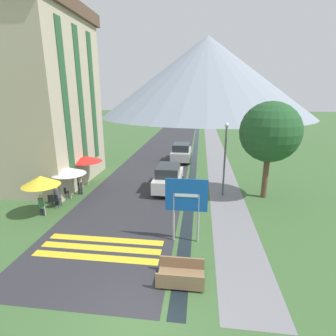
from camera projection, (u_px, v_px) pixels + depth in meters
The scene contains 22 objects.
ground_plane at pixel (183, 160), 27.08m from camera, with size 160.00×160.00×0.00m, color #3D6033.
road at pixel (170, 142), 36.92m from camera, with size 6.40×60.00×0.01m.
footpath at pixel (214, 143), 36.20m from camera, with size 2.20×60.00×0.01m.
drainage_channel at pixel (196, 143), 36.48m from camera, with size 0.60×60.00×0.00m.
crosswalk_marking at pixel (101, 248), 11.65m from camera, with size 5.44×1.84×0.01m.
mountain_distant at pixel (207, 77), 76.74m from camera, with size 61.36×61.36×22.49m.
hotel_building at pixel (45, 92), 18.71m from camera, with size 5.71×8.39×12.58m.
road_sign at pixel (186, 201), 11.68m from camera, with size 1.89×0.11×3.04m.
footbridge at pixel (181, 276), 9.54m from camera, with size 1.70×1.10×0.65m.
parked_car_near at pixel (168, 177), 18.52m from camera, with size 1.89×4.20×1.82m.
parked_car_far at pixel (181, 152), 26.42m from camera, with size 1.96×4.05×1.82m.
cafe_chair_near_right at pixel (56, 199), 15.68m from camera, with size 0.40×0.40×0.85m.
cafe_chair_near_left at pixel (52, 200), 15.61m from camera, with size 0.40×0.40×0.85m.
cafe_chair_middle at pixel (64, 192), 16.87m from camera, with size 0.40×0.40×0.85m.
cafe_umbrella_front_yellow at pixel (41, 181), 14.21m from camera, with size 2.03×2.03×2.34m.
cafe_umbrella_middle_white at pixel (68, 171), 16.63m from camera, with size 2.18×2.18×2.11m.
cafe_umbrella_rear_red at pixel (86, 159), 19.01m from camera, with size 2.30×2.30×2.27m.
person_seated_far at pixel (42, 204), 14.61m from camera, with size 0.32×0.32×1.25m.
person_seated_near at pixel (57, 194), 16.04m from camera, with size 0.32×0.32×1.21m.
person_standing_terrace at pixel (79, 181), 17.62m from camera, with size 0.32×0.32×1.68m.
streetlamp at pixel (225, 153), 16.93m from camera, with size 0.28×0.28×4.86m.
tree_by_path at pixel (270, 132), 16.23m from camera, with size 3.76×3.76×6.21m.
Camera 1 is at (1.73, -6.26, 6.64)m, focal length 28.00 mm.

